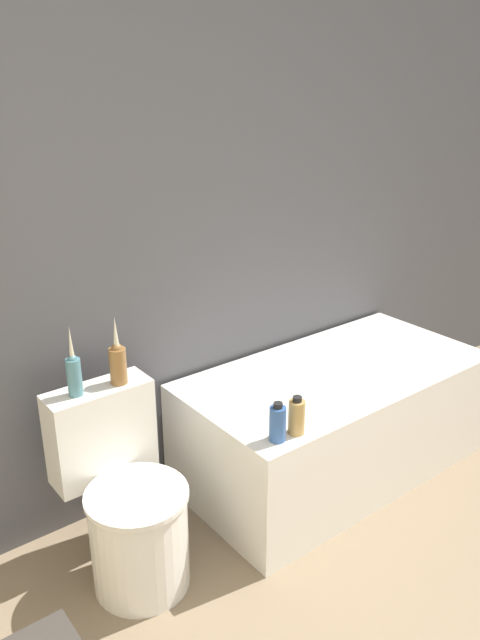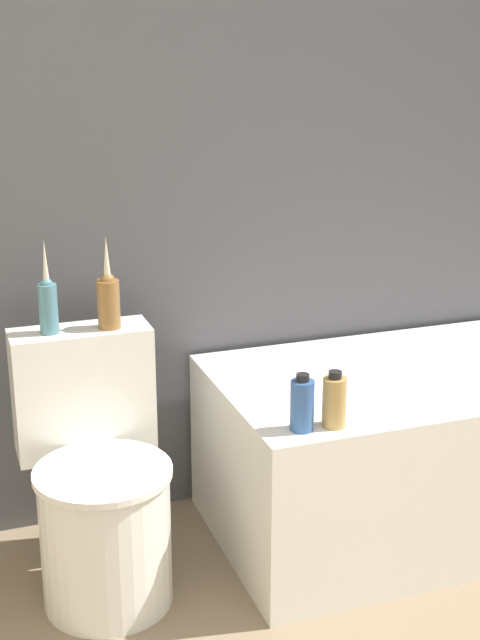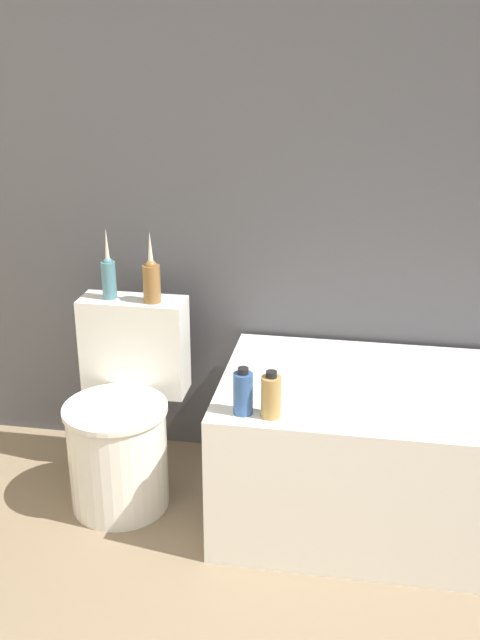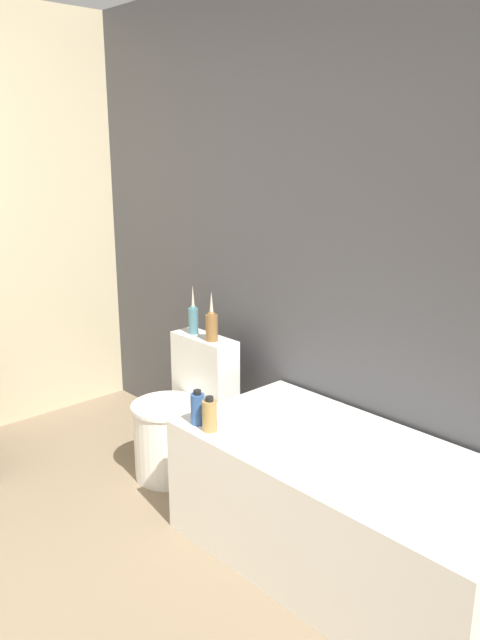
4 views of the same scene
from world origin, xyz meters
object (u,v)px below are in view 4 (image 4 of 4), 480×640
object	(u,v)px
shampoo_bottle_short	(210,415)
bathtub	(346,509)
shampoo_bottle_tall	(198,408)
toilet	(179,418)
vase_gold	(193,318)
vase_silver	(212,324)

from	to	relation	value
shampoo_bottle_short	bathtub	bearing A→B (deg)	28.83
shampoo_bottle_tall	toilet	bearing A→B (deg)	151.46
bathtub	toilet	world-z (taller)	toilet
toilet	vase_gold	world-z (taller)	vase_gold
toilet	shampoo_bottle_tall	bearing A→B (deg)	-28.54
vase_silver	shampoo_bottle_short	bearing A→B (deg)	-41.19
bathtub	toilet	bearing A→B (deg)	-179.45
toilet	shampoo_bottle_short	size ratio (longest dim) A/B	4.66
vase_silver	shampoo_bottle_short	xyz separation A→B (m)	(0.52, -0.45, -0.22)
vase_gold	shampoo_bottle_tall	size ratio (longest dim) A/B	1.71
vase_gold	shampoo_bottle_short	distance (m)	0.86
bathtub	vase_silver	bearing A→B (deg)	171.56
vase_silver	shampoo_bottle_short	size ratio (longest dim) A/B	1.72
toilet	bathtub	bearing A→B (deg)	0.55
bathtub	shampoo_bottle_tall	size ratio (longest dim) A/B	9.27
toilet	vase_gold	xyz separation A→B (m)	(-0.09, 0.18, 0.52)
bathtub	toilet	size ratio (longest dim) A/B	2.01
bathtub	shampoo_bottle_short	distance (m)	0.71
bathtub	shampoo_bottle_tall	bearing A→B (deg)	-155.34
vase_gold	shampoo_bottle_tall	distance (m)	0.79
bathtub	vase_gold	size ratio (longest dim) A/B	5.42
vase_gold	shampoo_bottle_tall	xyz separation A→B (m)	(0.60, -0.46, -0.22)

